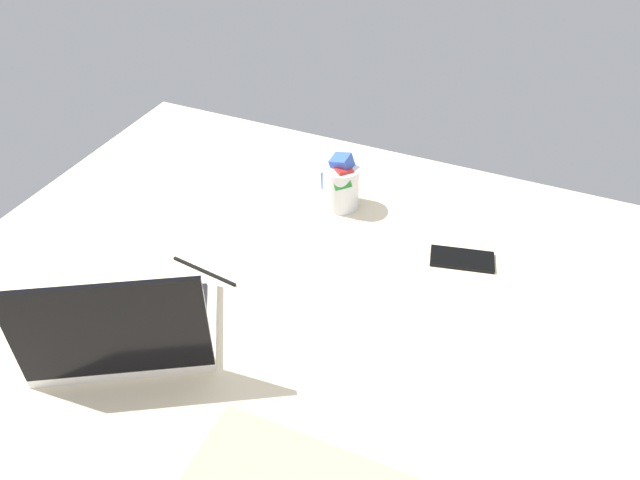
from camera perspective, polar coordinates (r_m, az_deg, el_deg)
name	(u,v)px	position (r cm, az deg, el deg)	size (l,w,h in cm)	color
bed_mattress	(341,367)	(127.09, 1.93, -11.72)	(180.00, 140.00, 18.00)	beige
laptop	(125,329)	(121.20, -17.66, -7.89)	(40.09, 36.48, 23.00)	silver
snack_cup	(341,185)	(149.38, 1.96, 5.14)	(9.78, 9.39, 14.61)	silver
cell_phone	(462,259)	(139.68, 13.09, -1.73)	(6.80, 14.00, 0.80)	black
charger_cable	(204,271)	(135.53, -10.75, -2.88)	(17.00, 0.60, 0.60)	black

